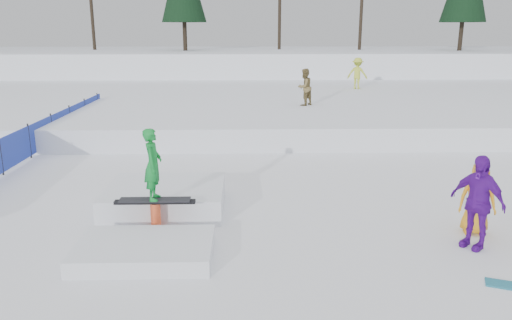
{
  "coord_description": "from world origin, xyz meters",
  "views": [
    {
      "loc": [
        0.23,
        -8.83,
        3.96
      ],
      "look_at": [
        0.5,
        2.0,
        1.1
      ],
      "focal_mm": 35.0,
      "sensor_mm": 36.0,
      "label": 1
    }
  ],
  "objects_px": {
    "jib_rail_feature": "(160,207)",
    "spectator_yellow": "(477,199)",
    "walker_ygreen": "(357,73)",
    "spectator_purple": "(477,202)",
    "walker_olive": "(304,87)",
    "safety_fence": "(29,141)"
  },
  "relations": [
    {
      "from": "jib_rail_feature",
      "to": "spectator_yellow",
      "type": "bearing_deg",
      "value": -7.32
    },
    {
      "from": "walker_ygreen",
      "to": "jib_rail_feature",
      "type": "height_order",
      "value": "walker_ygreen"
    },
    {
      "from": "spectator_yellow",
      "to": "walker_ygreen",
      "type": "bearing_deg",
      "value": 98.88
    },
    {
      "from": "spectator_purple",
      "to": "jib_rail_feature",
      "type": "bearing_deg",
      "value": -140.13
    },
    {
      "from": "walker_olive",
      "to": "safety_fence",
      "type": "bearing_deg",
      "value": -12.31
    },
    {
      "from": "safety_fence",
      "to": "spectator_purple",
      "type": "distance_m",
      "value": 12.99
    },
    {
      "from": "safety_fence",
      "to": "walker_olive",
      "type": "xyz_separation_m",
      "value": [
        9.3,
        5.58,
        1.02
      ]
    },
    {
      "from": "walker_olive",
      "to": "jib_rail_feature",
      "type": "height_order",
      "value": "walker_olive"
    },
    {
      "from": "safety_fence",
      "to": "spectator_yellow",
      "type": "distance_m",
      "value": 12.94
    },
    {
      "from": "walker_olive",
      "to": "walker_ygreen",
      "type": "bearing_deg",
      "value": -164.28
    },
    {
      "from": "walker_ygreen",
      "to": "jib_rail_feature",
      "type": "xyz_separation_m",
      "value": [
        -7.9,
        -16.94,
        -1.33
      ]
    },
    {
      "from": "walker_olive",
      "to": "spectator_yellow",
      "type": "relative_size",
      "value": 1.08
    },
    {
      "from": "walker_olive",
      "to": "walker_ygreen",
      "type": "xyz_separation_m",
      "value": [
        3.56,
        5.91,
        0.06
      ]
    },
    {
      "from": "walker_ygreen",
      "to": "spectator_purple",
      "type": "xyz_separation_m",
      "value": [
        -1.85,
        -18.39,
        -0.74
      ]
    },
    {
      "from": "spectator_purple",
      "to": "jib_rail_feature",
      "type": "height_order",
      "value": "jib_rail_feature"
    },
    {
      "from": "walker_olive",
      "to": "spectator_purple",
      "type": "bearing_deg",
      "value": 54.51
    },
    {
      "from": "spectator_purple",
      "to": "spectator_yellow",
      "type": "distance_m",
      "value": 0.73
    },
    {
      "from": "spectator_purple",
      "to": "safety_fence",
      "type": "bearing_deg",
      "value": -158.72
    },
    {
      "from": "safety_fence",
      "to": "spectator_purple",
      "type": "height_order",
      "value": "spectator_purple"
    },
    {
      "from": "walker_olive",
      "to": "walker_ygreen",
      "type": "relative_size",
      "value": 0.93
    },
    {
      "from": "safety_fence",
      "to": "spectator_purple",
      "type": "relative_size",
      "value": 9.01
    },
    {
      "from": "walker_olive",
      "to": "spectator_purple",
      "type": "xyz_separation_m",
      "value": [
        1.7,
        -12.48,
        -0.68
      ]
    }
  ]
}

